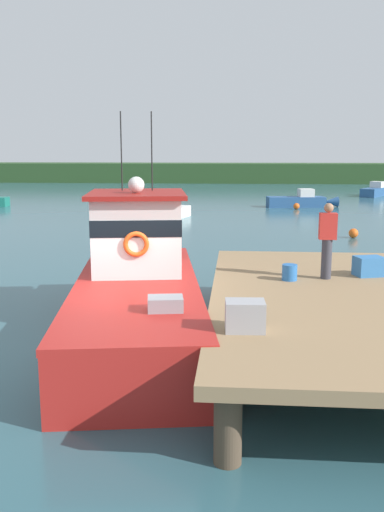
# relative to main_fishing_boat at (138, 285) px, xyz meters

# --- Properties ---
(ground_plane) EXTENTS (200.00, 200.00, 0.00)m
(ground_plane) POSITION_rel_main_fishing_boat_xyz_m (-0.12, -1.17, -1.01)
(ground_plane) COLOR #2D5660
(dock) EXTENTS (6.00, 9.00, 1.20)m
(dock) POSITION_rel_main_fishing_boat_xyz_m (4.68, -1.17, 0.07)
(dock) COLOR #4C3D2D
(dock) RESTS_ON ground
(main_fishing_boat) EXTENTS (3.72, 9.96, 4.80)m
(main_fishing_boat) POSITION_rel_main_fishing_boat_xyz_m (0.00, 0.00, 0.00)
(main_fishing_boat) COLOR red
(main_fishing_boat) RESTS_ON ground
(crate_single_far) EXTENTS (0.62, 0.47, 0.47)m
(crate_single_far) POSITION_rel_main_fishing_boat_xyz_m (2.30, -3.57, 0.43)
(crate_single_far) COLOR #9E9EA3
(crate_single_far) RESTS_ON dock
(crate_single_by_cleat) EXTENTS (0.70, 0.59, 0.43)m
(crate_single_by_cleat) POSITION_rel_main_fishing_boat_xyz_m (5.07, 0.48, 0.41)
(crate_single_by_cleat) COLOR #3370B2
(crate_single_by_cleat) RESTS_ON dock
(bait_bucket) EXTENTS (0.32, 0.32, 0.34)m
(bait_bucket) POSITION_rel_main_fishing_boat_xyz_m (3.29, -0.10, 0.36)
(bait_bucket) COLOR #2866B2
(bait_bucket) RESTS_ON dock
(deckhand_by_the_boat) EXTENTS (0.36, 0.22, 1.63)m
(deckhand_by_the_boat) POSITION_rel_main_fishing_boat_xyz_m (4.09, 0.12, 1.05)
(deckhand_by_the_boat) COLOR #383842
(deckhand_by_the_boat) RESTS_ON dock
(moored_boat_outer_mooring) EXTENTS (2.13, 4.54, 1.14)m
(moored_boat_outer_mooring) POSITION_rel_main_fishing_boat_xyz_m (-1.80, 20.21, -0.62)
(moored_boat_outer_mooring) COLOR white
(moored_boat_outer_mooring) RESTS_ON ground
(moored_boat_far_right) EXTENTS (3.41, 4.78, 1.27)m
(moored_boat_far_right) POSITION_rel_main_fishing_boat_xyz_m (14.45, 38.96, -0.57)
(moored_boat_far_right) COLOR #285184
(moored_boat_far_right) RESTS_ON ground
(moored_boat_far_left) EXTENTS (5.16, 1.82, 1.29)m
(moored_boat_far_left) POSITION_rel_main_fishing_boat_xyz_m (6.69, 28.21, -0.56)
(moored_boat_far_left) COLOR #285184
(moored_boat_far_left) RESTS_ON ground
(mooring_buoy_channel_marker) EXTENTS (0.43, 0.43, 0.43)m
(mooring_buoy_channel_marker) POSITION_rel_main_fishing_boat_xyz_m (6.22, 26.60, -0.79)
(mooring_buoy_channel_marker) COLOR #EA5B19
(mooring_buoy_channel_marker) RESTS_ON ground
(mooring_buoy_outer) EXTENTS (0.43, 0.43, 0.43)m
(mooring_buoy_outer) POSITION_rel_main_fishing_boat_xyz_m (7.49, 13.88, -0.79)
(mooring_buoy_outer) COLOR #EA5B19
(mooring_buoy_outer) RESTS_ON ground
(far_shoreline) EXTENTS (120.00, 8.00, 2.40)m
(far_shoreline) POSITION_rel_main_fishing_boat_xyz_m (-0.12, 60.83, 0.19)
(far_shoreline) COLOR #284723
(far_shoreline) RESTS_ON ground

